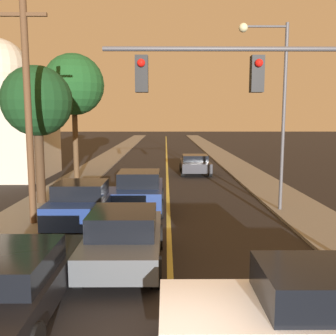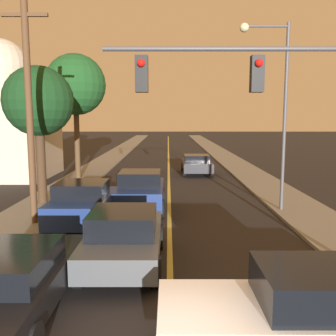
{
  "view_description": "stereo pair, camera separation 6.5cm",
  "coord_description": "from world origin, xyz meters",
  "views": [
    {
      "loc": [
        -0.12,
        -4.63,
        3.94
      ],
      "look_at": [
        0.0,
        12.6,
        1.6
      ],
      "focal_mm": 40.0,
      "sensor_mm": 36.0,
      "label": 1
    },
    {
      "loc": [
        -0.05,
        -4.63,
        3.94
      ],
      "look_at": [
        0.0,
        12.6,
        1.6
      ],
      "focal_mm": 40.0,
      "sensor_mm": 36.0,
      "label": 2
    }
  ],
  "objects": [
    {
      "name": "road_surface",
      "position": [
        0.0,
        36.0,
        0.01
      ],
      "size": [
        8.68,
        80.0,
        0.01
      ],
      "color": "black",
      "rests_on": "ground"
    },
    {
      "name": "sidewalk_left",
      "position": [
        -5.59,
        36.0,
        0.06
      ],
      "size": [
        2.5,
        80.0,
        0.12
      ],
      "color": "gray",
      "rests_on": "ground"
    },
    {
      "name": "sidewalk_right",
      "position": [
        5.59,
        36.0,
        0.06
      ],
      "size": [
        2.5,
        80.0,
        0.12
      ],
      "color": "gray",
      "rests_on": "ground"
    },
    {
      "name": "car_near_lane_front",
      "position": [
        -1.22,
        4.89,
        0.81
      ],
      "size": [
        2.02,
        4.15,
        1.56
      ],
      "color": "#474C51",
      "rests_on": "ground"
    },
    {
      "name": "car_near_lane_second",
      "position": [
        -1.22,
        10.82,
        0.88
      ],
      "size": [
        2.03,
        3.89,
        1.72
      ],
      "color": "navy",
      "rests_on": "ground"
    },
    {
      "name": "car_outer_lane_front",
      "position": [
        -3.13,
        2.34,
        0.74
      ],
      "size": [
        1.98,
        4.73,
        1.42
      ],
      "color": "black",
      "rests_on": "ground"
    },
    {
      "name": "car_outer_lane_second",
      "position": [
        -3.13,
        8.57,
        0.85
      ],
      "size": [
        2.08,
        3.81,
        1.66
      ],
      "color": "navy",
      "rests_on": "ground"
    },
    {
      "name": "car_far_oncoming",
      "position": [
        1.95,
        21.28,
        0.7
      ],
      "size": [
        2.08,
        3.86,
        1.33
      ],
      "rotation": [
        0.0,
        0.0,
        3.14
      ],
      "color": "black",
      "rests_on": "ground"
    },
    {
      "name": "car_crossing_right",
      "position": [
        2.42,
        1.05,
        0.78
      ],
      "size": [
        5.16,
        1.92,
        1.56
      ],
      "rotation": [
        0.0,
        0.0,
        1.57
      ],
      "color": "white",
      "rests_on": "ground"
    },
    {
      "name": "traffic_signal_mast",
      "position": [
        2.53,
        4.93,
        4.32
      ],
      "size": [
        6.5,
        0.42,
        5.75
      ],
      "color": "#47474C",
      "rests_on": "ground"
    },
    {
      "name": "streetlamp_right",
      "position": [
        4.24,
        10.66,
        4.92
      ],
      "size": [
        1.99,
        0.36,
        7.52
      ],
      "color": "#47474C",
      "rests_on": "ground"
    },
    {
      "name": "utility_pole_left",
      "position": [
        -4.94,
        8.67,
        4.22
      ],
      "size": [
        1.6,
        0.24,
        7.88
      ],
      "color": "#513823",
      "rests_on": "ground"
    },
    {
      "name": "tree_left_near",
      "position": [
        -5.67,
        18.46,
        5.87
      ],
      "size": [
        3.68,
        3.68,
        7.62
      ],
      "color": "#4C3823",
      "rests_on": "ground"
    },
    {
      "name": "tree_left_far",
      "position": [
        -5.75,
        12.0,
        4.6
      ],
      "size": [
        3.07,
        3.07,
        6.06
      ],
      "color": "#3D2B1C",
      "rests_on": "ground"
    },
    {
      "name": "domed_building_left",
      "position": [
        -10.8,
        20.02,
        3.79
      ],
      "size": [
        5.92,
        5.92,
        8.92
      ],
      "color": "#BCB29E",
      "rests_on": "ground"
    }
  ]
}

